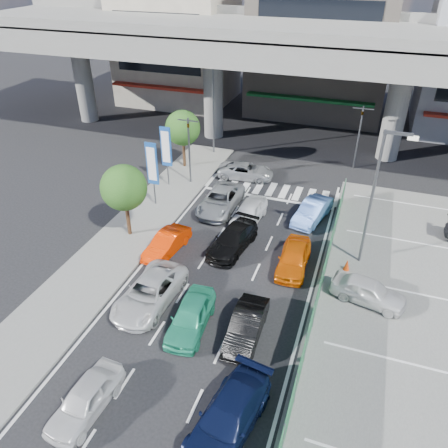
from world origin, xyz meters
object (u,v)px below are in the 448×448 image
at_px(taxi_orange_left, 167,243).
at_px(van_white_back_left, 85,399).
at_px(signboard_near, 152,166).
at_px(sedan_white_mid_left, 150,292).
at_px(sedan_black_mid, 233,240).
at_px(hatch_black_mid_right, 246,326).
at_px(kei_truck_front_right, 312,211).
at_px(street_lamp_right, 377,189).
at_px(traffic_cone, 347,265).
at_px(traffic_light_left, 189,135).
at_px(sedan_white_front_mid, 249,212).
at_px(signboard_far, 166,148).
at_px(parked_sedan_white, 368,291).
at_px(wagon_silver_front_left, 220,200).
at_px(minivan_navy_back, 228,417).
at_px(taxi_teal_mid, 191,316).
at_px(tree_near, 124,188).
at_px(street_lamp_left, 215,100).
at_px(taxi_orange_right, 294,258).
at_px(traffic_light_right, 361,122).
at_px(crossing_wagon_silver, 246,171).
at_px(tree_far, 183,128).

bearing_deg(taxi_orange_left, van_white_back_left, -74.52).
bearing_deg(signboard_near, sedan_white_mid_left, -64.65).
bearing_deg(sedan_black_mid, signboard_near, 162.85).
relative_size(signboard_near, sedan_black_mid, 1.04).
bearing_deg(hatch_black_mid_right, kei_truck_front_right, 82.72).
xyz_separation_m(street_lamp_right, traffic_cone, (-0.79, -1.16, -4.37)).
relative_size(traffic_light_left, sedan_white_front_mid, 1.28).
distance_m(signboard_far, parked_sedan_white, 17.59).
relative_size(wagon_silver_front_left, kei_truck_front_right, 1.22).
bearing_deg(wagon_silver_front_left, taxi_orange_left, -101.75).
xyz_separation_m(signboard_near, minivan_navy_back, (10.36, -14.47, -2.37)).
height_order(signboard_near, taxi_teal_mid, signboard_near).
height_order(van_white_back_left, taxi_orange_left, van_white_back_left).
height_order(tree_near, van_white_back_left, tree_near).
xyz_separation_m(street_lamp_left, tree_near, (-0.67, -14.00, -1.38)).
bearing_deg(sedan_white_mid_left, traffic_light_left, 107.03).
height_order(signboard_far, sedan_white_mid_left, signboard_far).
distance_m(traffic_light_left, taxi_orange_left, 9.73).
bearing_deg(signboard_near, street_lamp_left, 85.01).
bearing_deg(taxi_orange_right, street_lamp_left, 123.47).
distance_m(traffic_light_right, signboard_near, 16.83).
xyz_separation_m(street_lamp_left, taxi_orange_right, (9.80, -13.87, -4.08)).
distance_m(taxi_teal_mid, taxi_orange_left, 6.41).
bearing_deg(traffic_light_left, taxi_teal_mid, -66.98).
xyz_separation_m(signboard_near, hatch_black_mid_right, (9.65, -9.76, -2.42)).
relative_size(tree_near, van_white_back_left, 1.28).
height_order(traffic_light_right, hatch_black_mid_right, traffic_light_right).
distance_m(tree_near, sedan_black_mid, 7.21).
bearing_deg(street_lamp_left, traffic_light_right, 4.83).
xyz_separation_m(street_lamp_left, sedan_white_front_mid, (5.98, -9.94, -4.08)).
xyz_separation_m(tree_near, van_white_back_left, (4.64, -11.55, -2.75)).
height_order(sedan_white_front_mid, kei_truck_front_right, sedan_white_front_mid).
relative_size(sedan_white_mid_left, taxi_teal_mid, 1.23).
distance_m(street_lamp_right, taxi_orange_right, 5.82).
relative_size(street_lamp_left, hatch_black_mid_right, 2.05).
bearing_deg(crossing_wagon_silver, kei_truck_front_right, -132.97).
xyz_separation_m(wagon_silver_front_left, sedan_white_front_mid, (2.33, -0.94, 0.00)).
bearing_deg(sedan_black_mid, street_lamp_right, 17.68).
distance_m(sedan_white_mid_left, kei_truck_front_right, 12.62).
bearing_deg(sedan_black_mid, sedan_white_front_mid, 97.92).
distance_m(van_white_back_left, taxi_orange_left, 10.79).
height_order(street_lamp_right, hatch_black_mid_right, street_lamp_right).
relative_size(signboard_near, parked_sedan_white, 1.24).
xyz_separation_m(sedan_white_mid_left, kei_truck_front_right, (6.45, 10.85, -0.02)).
xyz_separation_m(tree_far, wagon_silver_front_left, (5.12, -5.50, -2.70)).
bearing_deg(signboard_near, van_white_back_left, -72.71).
relative_size(van_white_back_left, sedan_white_mid_left, 0.75).
height_order(tree_near, hatch_black_mid_right, tree_near).
height_order(van_white_back_left, sedan_white_front_mid, sedan_white_front_mid).
bearing_deg(parked_sedan_white, taxi_orange_left, 99.50).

